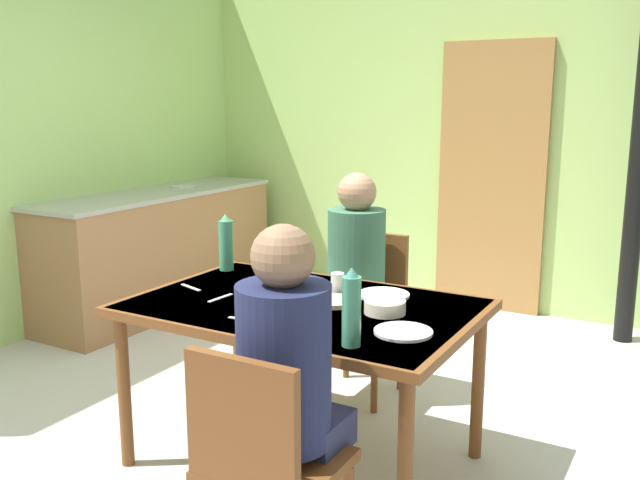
{
  "coord_description": "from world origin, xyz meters",
  "views": [
    {
      "loc": [
        1.86,
        -2.53,
        1.59
      ],
      "look_at": [
        0.38,
        0.07,
        0.98
      ],
      "focal_mm": 39.08,
      "sensor_mm": 36.0,
      "label": 1
    }
  ],
  "objects_px": {
    "dining_table": "(303,318)",
    "person_far_diner": "(355,257)",
    "water_bottle_green_near": "(226,244)",
    "water_bottle_green_far": "(351,309)",
    "person_near_diner": "(286,360)",
    "chair_far_diner": "(366,303)",
    "chair_near_diner": "(263,462)",
    "serving_bowl_center": "(385,307)",
    "kitchen_counter": "(159,250)"
  },
  "relations": [
    {
      "from": "chair_near_diner",
      "to": "serving_bowl_center",
      "type": "relative_size",
      "value": 5.12
    },
    {
      "from": "dining_table",
      "to": "person_far_diner",
      "type": "distance_m",
      "value": 0.72
    },
    {
      "from": "chair_near_diner",
      "to": "chair_far_diner",
      "type": "xyz_separation_m",
      "value": [
        -0.47,
        1.67,
        0.0
      ]
    },
    {
      "from": "kitchen_counter",
      "to": "water_bottle_green_far",
      "type": "bearing_deg",
      "value": -35.19
    },
    {
      "from": "chair_far_diner",
      "to": "serving_bowl_center",
      "type": "relative_size",
      "value": 5.12
    },
    {
      "from": "kitchen_counter",
      "to": "water_bottle_green_far",
      "type": "relative_size",
      "value": 7.32
    },
    {
      "from": "water_bottle_green_near",
      "to": "water_bottle_green_far",
      "type": "relative_size",
      "value": 1.01
    },
    {
      "from": "water_bottle_green_far",
      "to": "person_near_diner",
      "type": "bearing_deg",
      "value": -99.05
    },
    {
      "from": "chair_far_diner",
      "to": "person_near_diner",
      "type": "relative_size",
      "value": 1.13
    },
    {
      "from": "serving_bowl_center",
      "to": "person_far_diner",
      "type": "bearing_deg",
      "value": 125.56
    },
    {
      "from": "chair_far_diner",
      "to": "water_bottle_green_near",
      "type": "xyz_separation_m",
      "value": [
        -0.54,
        -0.52,
        0.37
      ]
    },
    {
      "from": "dining_table",
      "to": "person_far_diner",
      "type": "bearing_deg",
      "value": 98.41
    },
    {
      "from": "dining_table",
      "to": "person_far_diner",
      "type": "relative_size",
      "value": 1.89
    },
    {
      "from": "dining_table",
      "to": "water_bottle_green_far",
      "type": "height_order",
      "value": "water_bottle_green_far"
    },
    {
      "from": "dining_table",
      "to": "chair_far_diner",
      "type": "height_order",
      "value": "chair_far_diner"
    },
    {
      "from": "kitchen_counter",
      "to": "chair_far_diner",
      "type": "distance_m",
      "value": 2.16
    },
    {
      "from": "person_near_diner",
      "to": "chair_far_diner",
      "type": "bearing_deg",
      "value": 106.88
    },
    {
      "from": "dining_table",
      "to": "serving_bowl_center",
      "type": "height_order",
      "value": "serving_bowl_center"
    },
    {
      "from": "dining_table",
      "to": "person_far_diner",
      "type": "xyz_separation_m",
      "value": [
        -0.1,
        0.7,
        0.12
      ]
    },
    {
      "from": "kitchen_counter",
      "to": "water_bottle_green_far",
      "type": "height_order",
      "value": "water_bottle_green_far"
    },
    {
      "from": "chair_near_diner",
      "to": "water_bottle_green_near",
      "type": "relative_size",
      "value": 3.0
    },
    {
      "from": "kitchen_counter",
      "to": "chair_near_diner",
      "type": "height_order",
      "value": "kitchen_counter"
    },
    {
      "from": "dining_table",
      "to": "chair_near_diner",
      "type": "bearing_deg",
      "value": -66.56
    },
    {
      "from": "chair_far_diner",
      "to": "chair_near_diner",
      "type": "bearing_deg",
      "value": 105.57
    },
    {
      "from": "chair_near_diner",
      "to": "kitchen_counter",
      "type": "bearing_deg",
      "value": 137.73
    },
    {
      "from": "person_far_diner",
      "to": "serving_bowl_center",
      "type": "bearing_deg",
      "value": 125.56
    },
    {
      "from": "chair_near_diner",
      "to": "person_near_diner",
      "type": "bearing_deg",
      "value": 90.0
    },
    {
      "from": "kitchen_counter",
      "to": "person_far_diner",
      "type": "distance_m",
      "value": 2.23
    },
    {
      "from": "dining_table",
      "to": "water_bottle_green_far",
      "type": "xyz_separation_m",
      "value": [
        0.42,
        -0.36,
        0.2
      ]
    },
    {
      "from": "chair_far_diner",
      "to": "kitchen_counter",
      "type": "bearing_deg",
      "value": -16.93
    },
    {
      "from": "person_far_diner",
      "to": "water_bottle_green_far",
      "type": "bearing_deg",
      "value": 116.18
    },
    {
      "from": "person_near_diner",
      "to": "water_bottle_green_near",
      "type": "height_order",
      "value": "person_near_diner"
    },
    {
      "from": "water_bottle_green_near",
      "to": "serving_bowl_center",
      "type": "height_order",
      "value": "water_bottle_green_near"
    },
    {
      "from": "person_near_diner",
      "to": "kitchen_counter",
      "type": "bearing_deg",
      "value": 139.46
    },
    {
      "from": "chair_near_diner",
      "to": "water_bottle_green_far",
      "type": "relative_size",
      "value": 3.03
    },
    {
      "from": "water_bottle_green_near",
      "to": "person_near_diner",
      "type": "bearing_deg",
      "value": -45.26
    },
    {
      "from": "person_near_diner",
      "to": "dining_table",
      "type": "bearing_deg",
      "value": 117.38
    },
    {
      "from": "kitchen_counter",
      "to": "person_far_diner",
      "type": "height_order",
      "value": "person_far_diner"
    },
    {
      "from": "dining_table",
      "to": "chair_far_diner",
      "type": "relative_size",
      "value": 1.67
    },
    {
      "from": "person_near_diner",
      "to": "water_bottle_green_near",
      "type": "distance_m",
      "value": 1.43
    },
    {
      "from": "dining_table",
      "to": "water_bottle_green_near",
      "type": "height_order",
      "value": "water_bottle_green_near"
    },
    {
      "from": "chair_far_diner",
      "to": "person_near_diner",
      "type": "distance_m",
      "value": 1.63
    },
    {
      "from": "chair_near_diner",
      "to": "serving_bowl_center",
      "type": "distance_m",
      "value": 0.92
    },
    {
      "from": "dining_table",
      "to": "chair_near_diner",
      "type": "height_order",
      "value": "chair_near_diner"
    },
    {
      "from": "kitchen_counter",
      "to": "dining_table",
      "type": "xyz_separation_m",
      "value": [
        2.17,
        -1.46,
        0.21
      ]
    },
    {
      "from": "kitchen_counter",
      "to": "chair_far_diner",
      "type": "height_order",
      "value": "kitchen_counter"
    },
    {
      "from": "kitchen_counter",
      "to": "serving_bowl_center",
      "type": "height_order",
      "value": "kitchen_counter"
    },
    {
      "from": "water_bottle_green_near",
      "to": "kitchen_counter",
      "type": "bearing_deg",
      "value": 142.99
    },
    {
      "from": "chair_far_diner",
      "to": "dining_table",
      "type": "bearing_deg",
      "value": 97.05
    },
    {
      "from": "person_far_diner",
      "to": "water_bottle_green_far",
      "type": "height_order",
      "value": "person_far_diner"
    }
  ]
}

